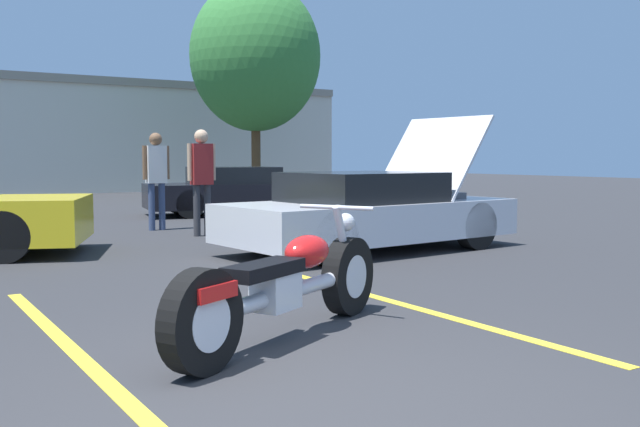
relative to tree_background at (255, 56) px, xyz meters
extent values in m
plane|color=#2D2D30|center=(-9.54, -19.09, -4.85)|extent=(80.00, 80.00, 0.00)
cube|color=yellow|center=(-10.29, -17.11, -4.84)|extent=(0.12, 4.87, 0.01)
cube|color=yellow|center=(-7.29, -17.11, -4.84)|extent=(0.12, 4.87, 0.01)
cylinder|color=brown|center=(0.00, 0.00, -3.39)|extent=(0.32, 0.32, 2.91)
ellipsoid|color=#387F38|center=(0.00, 0.00, 0.01)|extent=(4.51, 4.51, 5.19)
cylinder|color=black|center=(-7.96, -17.20, -4.50)|extent=(0.68, 0.46, 0.68)
cylinder|color=black|center=(-9.72, -18.13, -4.50)|extent=(0.68, 0.46, 0.68)
cylinder|color=silver|center=(-7.96, -17.20, -4.50)|extent=(0.41, 0.32, 0.38)
cylinder|color=silver|center=(-9.72, -18.13, -4.50)|extent=(0.41, 0.32, 0.38)
cylinder|color=silver|center=(-8.84, -17.66, -4.49)|extent=(1.56, 0.89, 0.12)
cube|color=silver|center=(-8.97, -17.73, -4.45)|extent=(0.43, 0.38, 0.28)
ellipsoid|color=red|center=(-8.57, -17.52, -4.21)|extent=(0.57, 0.48, 0.26)
cube|color=black|center=(-9.11, -17.80, -4.27)|extent=(0.76, 0.57, 0.10)
cube|color=red|center=(-9.68, -18.10, -4.32)|extent=(0.43, 0.37, 0.10)
cylinder|color=silver|center=(-8.04, -17.25, -4.18)|extent=(0.30, 0.20, 0.63)
cylinder|color=silver|center=(-8.15, -17.30, -3.89)|extent=(0.36, 0.64, 0.04)
sphere|color=silver|center=(-8.00, -17.22, -4.03)|extent=(0.16, 0.16, 0.16)
cylinder|color=silver|center=(-9.29, -17.77, -4.55)|extent=(1.19, 0.68, 0.09)
cube|color=silver|center=(-5.28, -13.90, -4.38)|extent=(4.56, 2.25, 0.54)
cube|color=black|center=(-5.46, -13.91, -3.90)|extent=(2.12, 1.85, 0.42)
cylinder|color=black|center=(-3.85, -14.60, -4.49)|extent=(0.73, 0.28, 0.71)
cylinder|color=black|center=(-3.99, -12.95, -4.49)|extent=(0.73, 0.28, 0.71)
cylinder|color=black|center=(-6.57, -14.84, -4.49)|extent=(0.73, 0.28, 0.71)
cylinder|color=black|center=(-6.72, -13.19, -4.49)|extent=(0.73, 0.28, 0.71)
cube|color=silver|center=(-4.03, -13.79, -3.48)|extent=(1.07, 1.80, 1.29)
cube|color=#4C4C51|center=(-4.08, -13.79, -4.15)|extent=(0.69, 1.08, 0.28)
cylinder|color=black|center=(-10.01, -12.31, -4.50)|extent=(0.72, 0.46, 0.69)
cylinder|color=black|center=(-9.40, -10.81, -4.50)|extent=(0.72, 0.46, 0.69)
cube|color=black|center=(-3.94, -6.84, -4.38)|extent=(4.68, 2.52, 0.57)
cube|color=black|center=(-4.11, -6.80, -3.90)|extent=(2.25, 1.89, 0.39)
cylinder|color=black|center=(-2.73, -7.83, -4.52)|extent=(0.68, 0.34, 0.65)
cylinder|color=black|center=(-2.45, -6.37, -4.52)|extent=(0.68, 0.34, 0.65)
cylinder|color=black|center=(-5.43, -7.30, -4.52)|extent=(0.68, 0.34, 0.65)
cylinder|color=black|center=(-5.15, -5.84, -4.52)|extent=(0.68, 0.34, 0.65)
cylinder|color=#38476B|center=(-7.01, -9.35, -4.40)|extent=(0.12, 0.12, 0.89)
cylinder|color=#38476B|center=(-6.81, -9.35, -4.40)|extent=(0.12, 0.12, 0.89)
cube|color=white|center=(-6.91, -9.35, -3.61)|extent=(0.36, 0.20, 0.70)
cylinder|color=brown|center=(-7.13, -9.35, -3.57)|extent=(0.08, 0.08, 0.63)
cylinder|color=brown|center=(-6.69, -9.35, -3.57)|extent=(0.08, 0.08, 0.63)
sphere|color=brown|center=(-6.91, -9.35, -3.14)|extent=(0.24, 0.24, 0.24)
cylinder|color=#333338|center=(-6.68, -10.72, -4.40)|extent=(0.12, 0.12, 0.90)
cylinder|color=#333338|center=(-6.48, -10.72, -4.40)|extent=(0.12, 0.12, 0.90)
cube|color=maroon|center=(-6.58, -10.72, -3.59)|extent=(0.36, 0.20, 0.71)
cylinder|color=tan|center=(-6.80, -10.72, -3.56)|extent=(0.08, 0.08, 0.64)
cylinder|color=tan|center=(-6.36, -10.72, -3.56)|extent=(0.08, 0.08, 0.64)
sphere|color=tan|center=(-6.58, -10.72, -3.11)|extent=(0.24, 0.24, 0.24)
camera|label=1|loc=(-11.47, -22.29, -3.46)|focal=40.00mm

